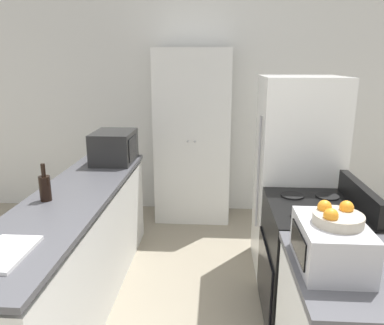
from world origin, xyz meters
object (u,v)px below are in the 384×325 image
toaster_oven (331,245)px  wine_bottle (45,187)px  microwave (114,147)px  fruit_bowl (337,217)px  stove (311,264)px  refrigerator (296,177)px  pantry_cabinet (193,137)px

toaster_oven → wine_bottle: bearing=156.4°
microwave → fruit_bowl: fruit_bowl is taller
fruit_bowl → stove: bearing=81.1°
refrigerator → stove: bearing=-91.1°
stove → wine_bottle: (-1.92, -0.01, 0.55)m
stove → microwave: size_ratio=2.18×
wine_bottle → fruit_bowl: fruit_bowl is taller
pantry_cabinet → fruit_bowl: (0.85, -2.70, 0.16)m
microwave → wine_bottle: (-0.21, -1.09, -0.05)m
stove → refrigerator: size_ratio=0.61×
toaster_oven → fruit_bowl: fruit_bowl is taller
pantry_cabinet → wine_bottle: size_ratio=7.39×
wine_bottle → stove: bearing=0.4°
microwave → wine_bottle: size_ratio=1.80×
wine_bottle → pantry_cabinet: bearing=63.9°
wine_bottle → toaster_oven: bearing=-23.6°
wine_bottle → fruit_bowl: bearing=-23.5°
microwave → toaster_oven: bearing=-50.0°
refrigerator → toaster_oven: refrigerator is taller
wine_bottle → toaster_oven: wine_bottle is taller
pantry_cabinet → toaster_oven: 2.82m
stove → fruit_bowl: fruit_bowl is taller
pantry_cabinet → microwave: bearing=-131.4°
refrigerator → microwave: (-1.72, 0.30, 0.19)m
refrigerator → wine_bottle: refrigerator is taller
stove → microwave: 2.11m
refrigerator → microwave: 1.76m
pantry_cabinet → toaster_oven: (0.84, -2.70, 0.01)m
wine_bottle → refrigerator: bearing=22.2°
pantry_cabinet → microwave: 1.10m
pantry_cabinet → stove: bearing=-62.8°
pantry_cabinet → refrigerator: size_ratio=1.15×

